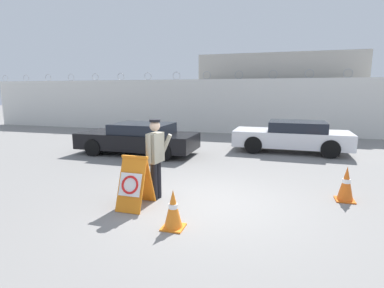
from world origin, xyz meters
name	(u,v)px	position (x,y,z in m)	size (l,w,h in m)	color
ground_plane	(210,203)	(0.00, 0.00, 0.00)	(90.00, 90.00, 0.00)	gray
perimeter_wall	(255,107)	(0.00, 11.15, 1.56)	(36.00, 0.30, 3.55)	silver
building_block	(278,93)	(1.18, 14.97, 2.31)	(9.49, 5.52, 4.61)	#B2ADA3
barricade_sign	(135,182)	(-1.46, -0.65, 0.55)	(0.59, 0.83, 1.11)	orange
security_guard	(156,155)	(-1.23, -0.07, 1.02)	(0.45, 0.64, 1.81)	black
traffic_cone_near	(346,184)	(2.88, 1.01, 0.39)	(0.40, 0.40, 0.79)	orange
traffic_cone_mid	(173,209)	(-0.35, -1.36, 0.36)	(0.39, 0.39, 0.72)	orange
parked_car_front_coupe	(139,138)	(-3.84, 4.35, 0.61)	(4.59, 1.98, 1.20)	black
parked_car_rear_sedan	(292,136)	(1.90, 6.45, 0.64)	(4.52, 1.99, 1.24)	black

